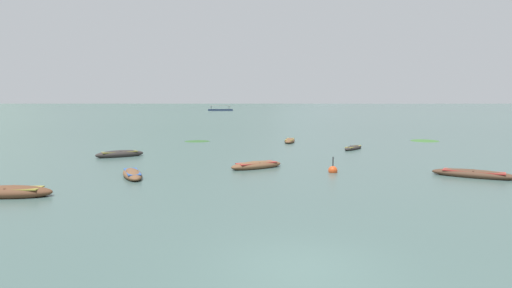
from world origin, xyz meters
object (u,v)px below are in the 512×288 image
at_px(rowboat_0, 257,165).
at_px(ferry_0, 220,110).
at_px(mooring_buoy, 333,170).
at_px(rowboat_1, 10,192).
at_px(rowboat_4, 473,174).
at_px(rowboat_3, 120,154).
at_px(rowboat_5, 290,141).
at_px(rowboat_6, 353,148).
at_px(rowboat_2, 132,174).

bearing_deg(rowboat_0, ferry_0, 93.92).
distance_m(rowboat_0, mooring_buoy, 4.55).
relative_size(rowboat_1, rowboat_4, 0.89).
height_order(rowboat_1, mooring_buoy, mooring_buoy).
bearing_deg(rowboat_3, mooring_buoy, -27.33).
distance_m(rowboat_0, rowboat_1, 12.82).
bearing_deg(rowboat_5, rowboat_4, -68.68).
height_order(rowboat_0, rowboat_3, rowboat_3).
bearing_deg(rowboat_1, mooring_buoy, 20.86).
height_order(rowboat_0, rowboat_6, rowboat_0).
height_order(rowboat_3, rowboat_4, rowboat_3).
height_order(rowboat_1, rowboat_3, rowboat_3).
distance_m(rowboat_1, rowboat_3, 12.85).
xyz_separation_m(rowboat_3, rowboat_4, (21.00, -8.87, -0.03)).
height_order(rowboat_1, ferry_0, ferry_0).
xyz_separation_m(rowboat_5, ferry_0, (-15.09, 149.85, 0.29)).
relative_size(rowboat_2, rowboat_4, 0.88).
xyz_separation_m(rowboat_0, rowboat_3, (-9.70, 5.51, 0.02)).
relative_size(rowboat_1, rowboat_3, 1.02).
bearing_deg(rowboat_5, rowboat_2, -118.84).
distance_m(rowboat_2, rowboat_3, 8.85).
relative_size(rowboat_3, ferry_0, 0.31).
bearing_deg(rowboat_3, rowboat_0, -29.60).
xyz_separation_m(rowboat_2, mooring_buoy, (10.86, 1.10, -0.04)).
xyz_separation_m(rowboat_1, rowboat_3, (0.83, 12.82, 0.00)).
relative_size(rowboat_0, rowboat_1, 1.00).
relative_size(rowboat_1, rowboat_5, 0.96).
xyz_separation_m(rowboat_4, ferry_0, (-22.66, 169.23, 0.29)).
distance_m(rowboat_5, ferry_0, 150.60).
height_order(rowboat_3, mooring_buoy, mooring_buoy).
bearing_deg(rowboat_5, rowboat_0, -103.10).
bearing_deg(rowboat_1, rowboat_2, 49.24).
bearing_deg(rowboat_5, rowboat_3, -141.96).
xyz_separation_m(rowboat_6, ferry_0, (-19.73, 156.08, 0.32)).
bearing_deg(rowboat_0, rowboat_5, 76.90).
bearing_deg(rowboat_1, ferry_0, 90.28).
height_order(rowboat_4, ferry_0, ferry_0).
distance_m(rowboat_4, rowboat_5, 20.81).
distance_m(rowboat_1, rowboat_5, 27.34).
bearing_deg(rowboat_3, ferry_0, 90.59).
xyz_separation_m(rowboat_3, rowboat_5, (13.43, 10.51, -0.03)).
bearing_deg(mooring_buoy, ferry_0, 95.32).
distance_m(rowboat_4, mooring_buoy, 7.26).
distance_m(rowboat_1, mooring_buoy, 15.79).
relative_size(rowboat_1, ferry_0, 0.31).
xyz_separation_m(ferry_0, mooring_buoy, (15.59, -167.55, -0.33)).
bearing_deg(rowboat_6, rowboat_2, -140.00).
bearing_deg(rowboat_6, rowboat_1, -137.84).
bearing_deg(ferry_0, rowboat_2, -88.39).
height_order(rowboat_4, mooring_buoy, mooring_buoy).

